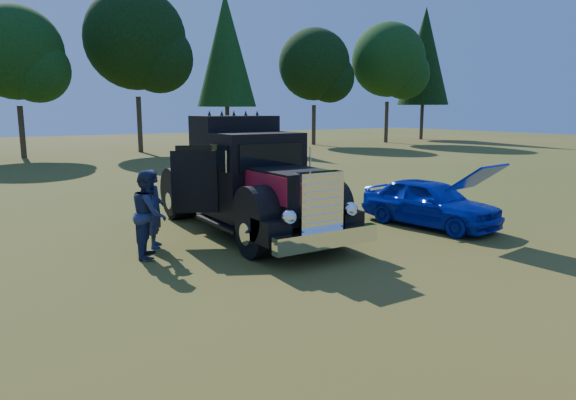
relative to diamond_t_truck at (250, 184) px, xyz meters
The scene contains 6 objects.
ground 3.07m from the diamond_t_truck, 64.98° to the right, with size 120.00×120.00×0.00m, color #3A4E17.
treeline 25.73m from the diamond_t_truck, 93.18° to the left, with size 72.10×24.04×13.84m.
diamond_t_truck is the anchor object (origin of this frame).
hotrod_coupe 4.96m from the diamond_t_truck, 22.92° to the right, with size 2.11×4.26×1.89m.
spectator_near 2.56m from the diamond_t_truck, behind, with size 0.66×0.43×1.81m, color #1A233E.
spectator_far 2.98m from the diamond_t_truck, 164.97° to the right, with size 0.92×0.72×1.90m, color #1F214A.
Camera 1 is at (-7.26, -8.99, 3.15)m, focal length 32.00 mm.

